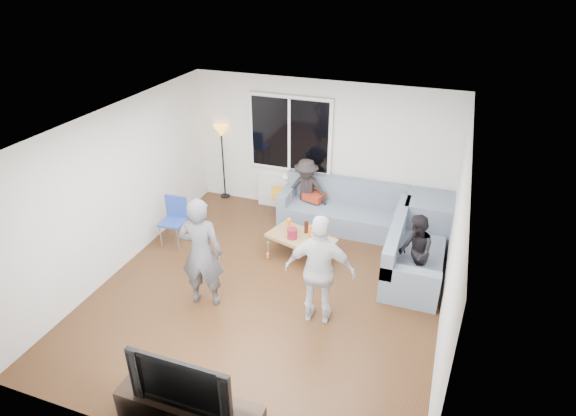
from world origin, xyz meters
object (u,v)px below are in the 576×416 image
at_px(side_chair, 173,223).
at_px(player_right, 320,271).
at_px(coffee_table, 301,247).
at_px(television, 185,377).
at_px(sofa_right_section, 417,248).
at_px(player_left, 201,253).
at_px(spectator_back, 306,190).
at_px(floor_lamp, 223,162).
at_px(spectator_right, 415,252).
at_px(tv_console, 190,414).
at_px(sofa_back_section, 342,206).

xyz_separation_m(side_chair, player_right, (2.94, -1.04, 0.39)).
height_order(coffee_table, television, television).
relative_size(sofa_right_section, television, 1.76).
relative_size(sofa_right_section, side_chair, 2.33).
distance_m(player_left, spectator_back, 2.91).
bearing_deg(television, spectator_back, 92.90).
bearing_deg(coffee_table, side_chair, -171.25).
relative_size(side_chair, television, 0.76).
relative_size(floor_lamp, player_left, 0.92).
distance_m(spectator_right, tv_console, 3.92).
xyz_separation_m(tv_console, television, (0.00, 0.00, 0.55)).
height_order(sofa_right_section, floor_lamp, floor_lamp).
relative_size(spectator_right, television, 1.05).
relative_size(player_right, television, 1.43).
distance_m(sofa_back_section, spectator_back, 0.74).
distance_m(coffee_table, television, 3.59).
height_order(sofa_right_section, side_chair, side_chair).
relative_size(sofa_right_section, tv_console, 1.25).
bearing_deg(sofa_right_section, player_left, 122.88).
bearing_deg(sofa_right_section, player_right, 145.15).
bearing_deg(spectator_back, sofa_back_section, -3.05).
xyz_separation_m(sofa_back_section, player_left, (-1.36, -2.80, 0.42)).
xyz_separation_m(player_left, spectator_right, (2.81, 1.42, -0.25)).
bearing_deg(coffee_table, tv_console, -91.30).
relative_size(coffee_table, player_left, 0.65).
relative_size(coffee_table, television, 0.97).
bearing_deg(coffee_table, player_right, -62.84).
height_order(side_chair, television, television).
height_order(sofa_back_section, side_chair, side_chair).
xyz_separation_m(spectator_back, television, (0.24, -4.80, 0.14)).
height_order(sofa_right_section, tv_console, sofa_right_section).
relative_size(coffee_table, spectator_back, 0.88).
relative_size(spectator_back, television, 1.10).
bearing_deg(coffee_table, floor_lamp, 143.60).
xyz_separation_m(floor_lamp, player_left, (1.26, -3.21, 0.07)).
bearing_deg(side_chair, coffee_table, 4.40).
height_order(sofa_right_section, television, television).
distance_m(sofa_right_section, tv_console, 4.25).
distance_m(side_chair, spectator_back, 2.50).
bearing_deg(player_right, sofa_right_section, -131.95).
distance_m(sofa_right_section, player_right, 2.02).
xyz_separation_m(player_left, player_right, (1.68, 0.19, -0.03)).
bearing_deg(tv_console, sofa_right_section, 63.08).
bearing_deg(television, player_left, 114.20).
bearing_deg(spectator_right, sofa_right_section, 162.27).
distance_m(floor_lamp, player_right, 4.22).
height_order(side_chair, tv_console, side_chair).
bearing_deg(television, sofa_right_section, 63.08).
bearing_deg(player_left, tv_console, 102.87).
distance_m(coffee_table, side_chair, 2.27).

